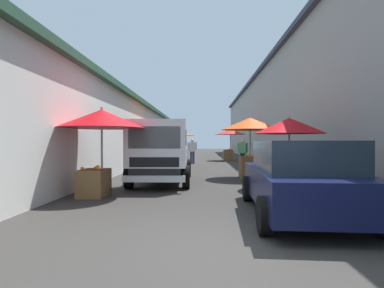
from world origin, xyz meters
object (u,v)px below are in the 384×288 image
object	(u,v)px
fruit_stall_mid_lane	(289,135)
vendor_in_shade	(243,151)
fruit_stall_far_right	(101,128)
fruit_stall_far_left	(230,136)
hatchback_car	(299,178)
vendor_by_crates	(192,149)
delivery_truck	(160,154)
fruit_stall_near_left	(250,132)
fruit_stall_near_right	(170,136)

from	to	relation	value
fruit_stall_mid_lane	vendor_in_shade	world-z (taller)	fruit_stall_mid_lane
fruit_stall_far_right	fruit_stall_far_left	bearing A→B (deg)	-17.64
fruit_stall_far_left	vendor_in_shade	distance (m)	5.83
hatchback_car	vendor_by_crates	xyz separation A→B (m)	(13.54, 2.54, 0.20)
fruit_stall_far_right	delivery_truck	world-z (taller)	fruit_stall_far_right
fruit_stall_near_left	fruit_stall_near_right	distance (m)	6.01
hatchback_car	vendor_in_shade	bearing A→B (deg)	-2.26
delivery_truck	vendor_in_shade	world-z (taller)	delivery_truck
fruit_stall_far_left	hatchback_car	size ratio (longest dim) A/B	0.62
fruit_stall_far_right	fruit_stall_near_right	world-z (taller)	fruit_stall_far_right
delivery_truck	vendor_by_crates	xyz separation A→B (m)	(9.63, -0.74, -0.10)
fruit_stall_mid_lane	fruit_stall_far_left	distance (m)	13.94
fruit_stall_far_left	fruit_stall_mid_lane	bearing A→B (deg)	-178.01
vendor_by_crates	hatchback_car	bearing A→B (deg)	-169.39
delivery_truck	vendor_by_crates	size ratio (longest dim) A/B	3.05
delivery_truck	vendor_in_shade	size ratio (longest dim) A/B	3.13
vendor_by_crates	fruit_stall_near_left	bearing A→B (deg)	-161.41
fruit_stall_mid_lane	vendor_by_crates	world-z (taller)	fruit_stall_mid_lane
fruit_stall_mid_lane	hatchback_car	world-z (taller)	fruit_stall_mid_lane
vendor_by_crates	fruit_stall_mid_lane	bearing A→B (deg)	-162.35
hatchback_car	vendor_in_shade	size ratio (longest dim) A/B	2.51
fruit_stall_far_right	vendor_by_crates	world-z (taller)	fruit_stall_far_right
fruit_stall_far_left	hatchback_car	distance (m)	17.23
fruit_stall_far_right	hatchback_car	world-z (taller)	fruit_stall_far_right
fruit_stall_far_left	hatchback_car	bearing A→B (deg)	179.17
vendor_by_crates	fruit_stall_far_right	bearing A→B (deg)	169.93
vendor_by_crates	delivery_truck	bearing A→B (deg)	175.63
fruit_stall_near_right	vendor_by_crates	xyz separation A→B (m)	(2.79, -1.16, -0.82)
fruit_stall_far_right	delivery_truck	distance (m)	2.45
fruit_stall_far_right	vendor_by_crates	size ratio (longest dim) A/B	1.46
vendor_in_shade	delivery_truck	bearing A→B (deg)	153.71
fruit_stall_near_right	hatchback_car	bearing A→B (deg)	-161.04
fruit_stall_near_left	delivery_truck	distance (m)	3.96
vendor_in_shade	vendor_by_crates	bearing A→B (deg)	54.99
fruit_stall_near_left	delivery_truck	xyz separation A→B (m)	(-2.10, 3.27, -0.79)
fruit_stall_mid_lane	fruit_stall_near_left	size ratio (longest dim) A/B	0.91
delivery_truck	vendor_in_shade	xyz separation A→B (m)	(7.54, -3.72, -0.13)
fruit_stall_far_right	fruit_stall_near_left	xyz separation A→B (m)	(4.02, -4.58, 0.01)
vendor_in_shade	fruit_stall_far_left	bearing A→B (deg)	2.02
fruit_stall_near_right	hatchback_car	world-z (taller)	fruit_stall_near_right
fruit_stall_mid_lane	vendor_by_crates	size ratio (longest dim) A/B	1.37
fruit_stall_mid_lane	delivery_truck	world-z (taller)	fruit_stall_mid_lane
fruit_stall_near_left	vendor_in_shade	size ratio (longest dim) A/B	1.55
hatchback_car	vendor_in_shade	world-z (taller)	vendor_in_shade
fruit_stall_near_left	vendor_in_shade	world-z (taller)	fruit_stall_near_left
fruit_stall_far_right	delivery_truck	xyz separation A→B (m)	(1.92, -1.31, -0.77)
fruit_stall_mid_lane	fruit_stall_near_right	xyz separation A→B (m)	(7.49, 4.43, 0.11)
hatchback_car	vendor_in_shade	xyz separation A→B (m)	(11.45, -0.45, 0.17)
fruit_stall_far_left	vendor_by_crates	bearing A→B (deg)	142.68
vendor_in_shade	fruit_stall_far_right	bearing A→B (deg)	151.95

